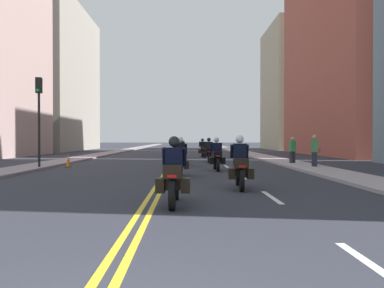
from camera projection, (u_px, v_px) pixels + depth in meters
The scene contains 21 objects.
ground_plane at pixel (179, 151), 50.79m from camera, with size 264.00×264.00×0.00m, color #2A2C35.
sidewalk_left at pixel (120, 151), 50.69m from camera, with size 2.02×144.00×0.12m, color gray.
sidewalk_right at pixel (238, 151), 50.90m from camera, with size 2.02×144.00×0.12m, color #A29699.
centreline_yellow_inner at pixel (178, 151), 50.79m from camera, with size 0.12×132.00×0.01m, color yellow.
centreline_yellow_outer at pixel (180, 151), 50.80m from camera, with size 0.12×132.00×0.01m, color yellow.
lane_dashes_white at pixel (215, 159), 31.84m from camera, with size 0.14×56.40×0.01m.
building_right_1 at pixel (357, 8), 40.47m from camera, with size 9.28×21.81×29.17m.
building_left_2 at pixel (60, 79), 56.04m from camera, with size 6.45×21.18×19.52m.
building_right_2 at pixel (299, 88), 60.99m from camera, with size 9.00×13.88×18.28m.
motorcycle_0 at pixel (174, 178), 9.48m from camera, with size 0.77×2.23×1.62m.
motorcycle_1 at pixel (240, 167), 12.67m from camera, with size 0.78×2.29×1.67m.
motorcycle_2 at pixel (180, 160), 16.91m from camera, with size 0.77×2.18×1.64m.
motorcycle_3 at pixel (217, 157), 20.06m from camera, with size 0.77×2.24×1.64m.
motorcycle_4 at pixel (180, 154), 23.77m from camera, with size 0.78×2.20×1.62m.
motorcycle_5 at pixel (209, 152), 27.45m from camera, with size 0.78×2.24×1.65m.
motorcycle_6 at pixel (181, 151), 30.99m from camera, with size 0.77×2.25×1.68m.
motorcycle_7 at pixel (203, 149), 34.93m from camera, with size 0.77×2.09×1.60m.
traffic_cone_0 at pixel (68, 161), 22.51m from camera, with size 0.30×0.30×0.72m.
traffic_light_near at pixel (39, 106), 21.00m from camera, with size 0.28×0.38×4.71m.
pedestrian_0 at pixel (292, 150), 24.42m from camera, with size 0.42×0.36×1.68m.
pedestrian_2 at pixel (315, 151), 21.29m from camera, with size 0.51×0.32×1.77m.
Camera 1 is at (0.88, -2.80, 1.55)m, focal length 38.24 mm.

